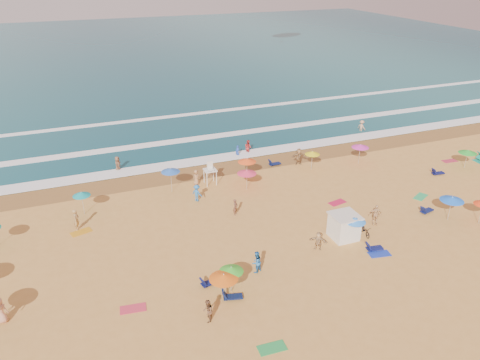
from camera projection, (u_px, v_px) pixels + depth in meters
name	position (u px, v px, depth m)	size (l,w,h in m)	color
ground	(250.00, 227.00, 40.06)	(220.00, 220.00, 0.00)	gold
ocean	(115.00, 54.00, 110.63)	(220.00, 140.00, 0.18)	#0C4756
wet_sand	(206.00, 170.00, 50.56)	(220.00, 220.00, 0.00)	olive
surf_foam	(185.00, 142.00, 57.92)	(200.00, 18.70, 0.05)	white
cabana	(344.00, 227.00, 38.09)	(2.00, 2.00, 2.00)	white
cabana_roof	(345.00, 216.00, 37.64)	(2.20, 2.20, 0.12)	silver
bicycle	(365.00, 230.00, 38.71)	(0.57, 1.64, 0.86)	black
lifeguard_stand	(210.00, 174.00, 47.10)	(1.20, 1.20, 2.10)	white
beach_umbrellas	(242.00, 208.00, 38.80)	(50.03, 23.54, 0.81)	blue
loungers	(323.00, 226.00, 39.79)	(56.49, 20.05, 0.34)	#0D1A45
towels	(275.00, 252.00, 36.58)	(56.64, 19.10, 0.03)	#D81B48
beachgoers	(245.00, 189.00, 44.76)	(42.89, 27.73, 2.15)	tan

